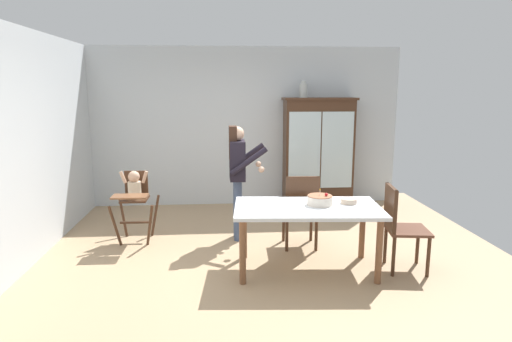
# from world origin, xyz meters

# --- Properties ---
(ground_plane) EXTENTS (6.24, 6.24, 0.00)m
(ground_plane) POSITION_xyz_m (0.00, 0.00, 0.00)
(ground_plane) COLOR tan
(wall_back) EXTENTS (5.32, 0.06, 2.70)m
(wall_back) POSITION_xyz_m (0.00, 2.63, 1.35)
(wall_back) COLOR silver
(wall_back) RESTS_ON ground_plane
(wall_left) EXTENTS (0.06, 5.32, 2.70)m
(wall_left) POSITION_xyz_m (-2.63, 0.00, 1.35)
(wall_left) COLOR silver
(wall_left) RESTS_ON ground_plane
(china_cabinet) EXTENTS (1.22, 0.48, 1.86)m
(china_cabinet) POSITION_xyz_m (1.23, 2.37, 0.93)
(china_cabinet) COLOR #422819
(china_cabinet) RESTS_ON ground_plane
(ceramic_vase) EXTENTS (0.13, 0.13, 0.27)m
(ceramic_vase) POSITION_xyz_m (0.96, 2.37, 1.98)
(ceramic_vase) COLOR #B2B7B2
(ceramic_vase) RESTS_ON china_cabinet
(high_chair_with_toddler) EXTENTS (0.58, 0.68, 0.95)m
(high_chair_with_toddler) POSITION_xyz_m (-1.56, 0.82, 0.65)
(high_chair_with_toddler) COLOR #422819
(high_chair_with_toddler) RESTS_ON ground_plane
(adult_person) EXTENTS (0.50, 0.48, 1.53)m
(adult_person) POSITION_xyz_m (-0.19, 0.80, 0.97)
(adult_person) COLOR #3D4C6B
(adult_person) RESTS_ON ground_plane
(dining_table) EXTENTS (1.65, 0.99, 0.74)m
(dining_table) POSITION_xyz_m (0.53, -0.30, 0.65)
(dining_table) COLOR silver
(dining_table) RESTS_ON ground_plane
(birthday_cake) EXTENTS (0.28, 0.28, 0.19)m
(birthday_cake) POSITION_xyz_m (0.68, -0.25, 0.79)
(birthday_cake) COLOR beige
(birthday_cake) RESTS_ON dining_table
(serving_bowl) EXTENTS (0.18, 0.18, 0.05)m
(serving_bowl) POSITION_xyz_m (1.02, -0.21, 0.77)
(serving_bowl) COLOR #C6AD93
(serving_bowl) RESTS_ON dining_table
(dining_chair_far_side) EXTENTS (0.45, 0.45, 0.96)m
(dining_chair_far_side) POSITION_xyz_m (0.58, 0.35, 0.56)
(dining_chair_far_side) COLOR #422819
(dining_chair_far_side) RESTS_ON ground_plane
(dining_chair_right_end) EXTENTS (0.49, 0.49, 0.96)m
(dining_chair_right_end) POSITION_xyz_m (1.55, -0.37, 0.56)
(dining_chair_right_end) COLOR #422819
(dining_chair_right_end) RESTS_ON ground_plane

